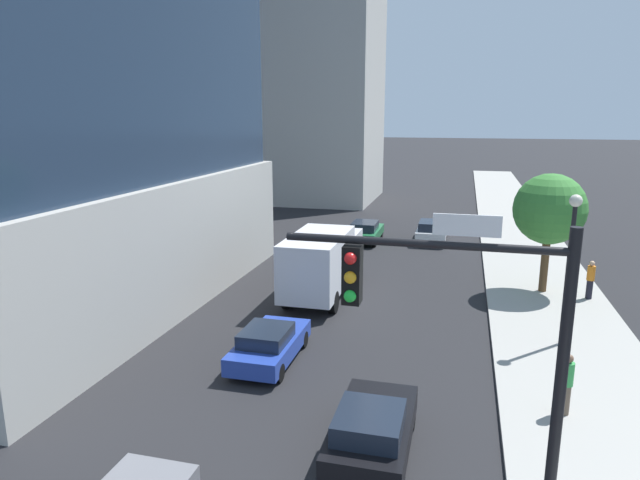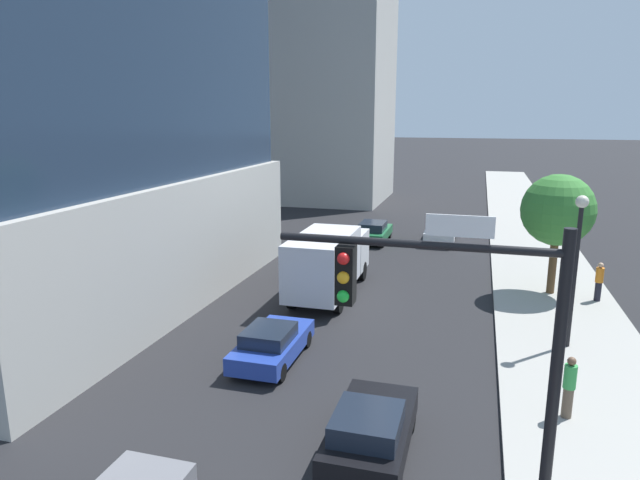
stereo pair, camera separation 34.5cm
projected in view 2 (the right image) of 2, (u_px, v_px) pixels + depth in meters
name	position (u px, v px, depth m)	size (l,w,h in m)	color
sidewalk	(556.00, 305.00, 24.73)	(5.31, 120.00, 0.15)	#9E9B93
traffic_light_pole	(462.00, 339.00, 9.38)	(4.85, 0.48, 6.64)	black
street_lamp	(577.00, 249.00, 19.33)	(0.44, 0.44, 5.53)	black
street_tree	(558.00, 210.00, 25.27)	(3.28, 3.28, 5.60)	brown
car_blue	(272.00, 343.00, 19.12)	(1.81, 4.10, 1.32)	#233D9E
car_green	(374.00, 232.00, 37.00)	(1.89, 4.25, 1.40)	#1E6638
car_black	(371.00, 430.00, 13.74)	(1.89, 4.02, 1.46)	black
car_white	(440.00, 231.00, 36.81)	(1.92, 4.21, 1.48)	silver
box_truck	(328.00, 260.00, 25.87)	(2.38, 7.40, 3.10)	silver
pedestrian_orange_shirt	(599.00, 281.00, 24.82)	(0.34, 0.34, 1.78)	black
pedestrian_green_shirt	(569.00, 386.00, 15.23)	(0.34, 0.34, 1.79)	brown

